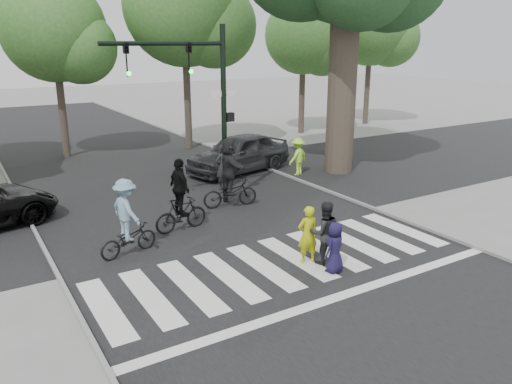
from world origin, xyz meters
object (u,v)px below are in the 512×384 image
at_px(pedestrian_adult, 324,233).
at_px(cyclist_right, 230,176).
at_px(cyclist_mid, 180,202).
at_px(pedestrian_child, 335,248).
at_px(cyclist_left, 127,223).
at_px(car_grey, 239,153).
at_px(traffic_signal, 200,92).
at_px(pedestrian_woman, 308,235).

relative_size(pedestrian_adult, cyclist_right, 0.69).
relative_size(pedestrian_adult, cyclist_mid, 0.75).
height_order(pedestrian_child, cyclist_left, cyclist_left).
height_order(pedestrian_adult, cyclist_mid, cyclist_mid).
bearing_deg(pedestrian_adult, cyclist_mid, -43.10).
bearing_deg(pedestrian_adult, car_grey, -88.29).
xyz_separation_m(traffic_signal, cyclist_left, (-3.50, -2.68, -3.00)).
bearing_deg(traffic_signal, car_grey, 45.95).
xyz_separation_m(pedestrian_child, cyclist_mid, (-2.06, 4.59, 0.26)).
bearing_deg(car_grey, cyclist_left, -62.02).
xyz_separation_m(cyclist_left, cyclist_right, (4.25, 2.15, 0.17)).
height_order(pedestrian_woman, pedestrian_child, pedestrian_woman).
bearing_deg(cyclist_left, car_grey, 41.88).
distance_m(pedestrian_woman, pedestrian_child, 0.83).
height_order(pedestrian_adult, cyclist_right, cyclist_right).
bearing_deg(cyclist_right, pedestrian_adult, -91.84).
relative_size(pedestrian_woman, pedestrian_adult, 0.92).
height_order(cyclist_left, cyclist_right, cyclist_right).
xyz_separation_m(pedestrian_woman, cyclist_right, (0.51, 5.03, 0.31)).
height_order(pedestrian_child, car_grey, car_grey).
xyz_separation_m(pedestrian_child, cyclist_right, (0.28, 5.82, 0.43)).
height_order(pedestrian_woman, cyclist_mid, cyclist_mid).
relative_size(pedestrian_woman, cyclist_right, 0.63).
xyz_separation_m(pedestrian_woman, car_grey, (3.18, 9.08, 0.08)).
relative_size(traffic_signal, cyclist_left, 2.88).
relative_size(traffic_signal, cyclist_right, 2.49).
xyz_separation_m(pedestrian_adult, cyclist_mid, (-2.17, 4.04, 0.08)).
height_order(traffic_signal, cyclist_left, traffic_signal).
relative_size(pedestrian_adult, cyclist_left, 0.79).
distance_m(pedestrian_woman, car_grey, 9.62).
bearing_deg(pedestrian_woman, pedestrian_child, 115.38).
relative_size(pedestrian_child, car_grey, 0.26).
xyz_separation_m(cyclist_left, cyclist_mid, (1.91, 0.92, 0.01)).
bearing_deg(pedestrian_woman, car_grey, -100.12).
distance_m(cyclist_mid, car_grey, 7.28).
xyz_separation_m(pedestrian_adult, car_grey, (2.83, 9.32, 0.01)).
xyz_separation_m(traffic_signal, pedestrian_woman, (0.23, -5.56, -3.14)).
bearing_deg(pedestrian_child, cyclist_right, -109.27).
bearing_deg(pedestrian_adult, pedestrian_woman, -15.87).
bearing_deg(car_grey, pedestrian_child, -30.52).
distance_m(pedestrian_adult, cyclist_right, 5.28).
xyz_separation_m(traffic_signal, pedestrian_adult, (0.58, -5.80, -3.07)).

